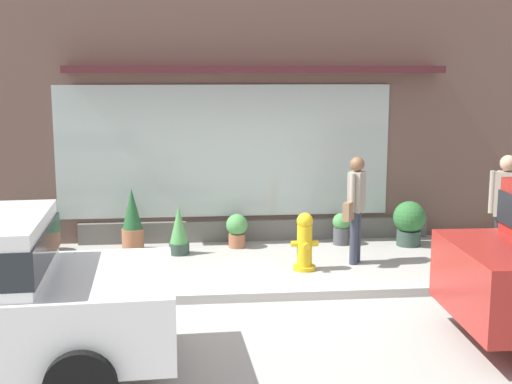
{
  "coord_description": "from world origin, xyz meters",
  "views": [
    {
      "loc": [
        -1.17,
        -8.67,
        2.92
      ],
      "look_at": [
        -0.18,
        1.2,
        1.17
      ],
      "focal_mm": 48.23,
      "sensor_mm": 36.0,
      "label": 1
    }
  ],
  "objects_px": {
    "fire_hydrant": "(305,242)",
    "potted_plant_window_left": "(132,221)",
    "potted_plant_window_center": "(341,228)",
    "potted_plant_by_entrance": "(409,222)",
    "potted_plant_low_front": "(40,234)",
    "pedestrian_with_handbag": "(356,203)",
    "pedestrian_passerby": "(506,205)",
    "potted_plant_window_right": "(179,231)",
    "potted_plant_near_hydrant": "(237,229)"
  },
  "relations": [
    {
      "from": "fire_hydrant",
      "to": "pedestrian_passerby",
      "type": "bearing_deg",
      "value": -10.56
    },
    {
      "from": "potted_plant_low_front",
      "to": "potted_plant_window_center",
      "type": "bearing_deg",
      "value": -0.14
    },
    {
      "from": "potted_plant_window_left",
      "to": "potted_plant_low_front",
      "type": "bearing_deg",
      "value": 178.02
    },
    {
      "from": "potted_plant_window_left",
      "to": "potted_plant_near_hydrant",
      "type": "bearing_deg",
      "value": 0.69
    },
    {
      "from": "potted_plant_window_center",
      "to": "potted_plant_window_left",
      "type": "height_order",
      "value": "potted_plant_window_left"
    },
    {
      "from": "potted_plant_window_left",
      "to": "pedestrian_passerby",
      "type": "bearing_deg",
      "value": -19.51
    },
    {
      "from": "potted_plant_low_front",
      "to": "potted_plant_window_right",
      "type": "bearing_deg",
      "value": -9.36
    },
    {
      "from": "fire_hydrant",
      "to": "potted_plant_low_front",
      "type": "xyz_separation_m",
      "value": [
        -4.12,
        1.45,
        -0.13
      ]
    },
    {
      "from": "fire_hydrant",
      "to": "pedestrian_with_handbag",
      "type": "distance_m",
      "value": 1.01
    },
    {
      "from": "pedestrian_with_handbag",
      "to": "pedestrian_passerby",
      "type": "height_order",
      "value": "pedestrian_passerby"
    },
    {
      "from": "fire_hydrant",
      "to": "potted_plant_low_front",
      "type": "bearing_deg",
      "value": 160.55
    },
    {
      "from": "fire_hydrant",
      "to": "potted_plant_window_left",
      "type": "bearing_deg",
      "value": 151.88
    },
    {
      "from": "potted_plant_near_hydrant",
      "to": "potted_plant_window_left",
      "type": "distance_m",
      "value": 1.73
    },
    {
      "from": "potted_plant_window_center",
      "to": "potted_plant_window_left",
      "type": "distance_m",
      "value": 3.51
    },
    {
      "from": "pedestrian_with_handbag",
      "to": "potted_plant_by_entrance",
      "type": "bearing_deg",
      "value": 163.62
    },
    {
      "from": "pedestrian_with_handbag",
      "to": "pedestrian_passerby",
      "type": "distance_m",
      "value": 2.14
    },
    {
      "from": "pedestrian_with_handbag",
      "to": "potted_plant_window_center",
      "type": "bearing_deg",
      "value": -149.45
    },
    {
      "from": "pedestrian_passerby",
      "to": "potted_plant_window_left",
      "type": "height_order",
      "value": "pedestrian_passerby"
    },
    {
      "from": "pedestrian_passerby",
      "to": "potted_plant_window_left",
      "type": "distance_m",
      "value": 5.79
    },
    {
      "from": "pedestrian_passerby",
      "to": "potted_plant_low_front",
      "type": "xyz_separation_m",
      "value": [
        -6.93,
        1.98,
        -0.73
      ]
    },
    {
      "from": "potted_plant_near_hydrant",
      "to": "potted_plant_window_left",
      "type": "height_order",
      "value": "potted_plant_window_left"
    },
    {
      "from": "potted_plant_by_entrance",
      "to": "pedestrian_with_handbag",
      "type": "bearing_deg",
      "value": -139.76
    },
    {
      "from": "pedestrian_with_handbag",
      "to": "potted_plant_window_right",
      "type": "height_order",
      "value": "pedestrian_with_handbag"
    },
    {
      "from": "pedestrian_with_handbag",
      "to": "potted_plant_window_left",
      "type": "height_order",
      "value": "pedestrian_with_handbag"
    },
    {
      "from": "pedestrian_passerby",
      "to": "potted_plant_window_center",
      "type": "xyz_separation_m",
      "value": [
        -1.94,
        1.97,
        -0.75
      ]
    },
    {
      "from": "potted_plant_near_hydrant",
      "to": "potted_plant_window_center",
      "type": "xyz_separation_m",
      "value": [
        1.78,
        0.02,
        -0.02
      ]
    },
    {
      "from": "pedestrian_passerby",
      "to": "potted_plant_window_right",
      "type": "xyz_separation_m",
      "value": [
        -4.68,
        1.61,
        -0.65
      ]
    },
    {
      "from": "pedestrian_passerby",
      "to": "potted_plant_window_right",
      "type": "relative_size",
      "value": 2.2
    },
    {
      "from": "potted_plant_window_right",
      "to": "potted_plant_window_left",
      "type": "bearing_deg",
      "value": 157.2
    },
    {
      "from": "fire_hydrant",
      "to": "potted_plant_window_center",
      "type": "height_order",
      "value": "fire_hydrant"
    },
    {
      "from": "fire_hydrant",
      "to": "potted_plant_near_hydrant",
      "type": "distance_m",
      "value": 1.69
    },
    {
      "from": "potted_plant_by_entrance",
      "to": "potted_plant_window_right",
      "type": "bearing_deg",
      "value": -177.38
    },
    {
      "from": "potted_plant_window_right",
      "to": "potted_plant_low_front",
      "type": "bearing_deg",
      "value": 170.64
    },
    {
      "from": "potted_plant_window_right",
      "to": "potted_plant_low_front",
      "type": "distance_m",
      "value": 2.29
    },
    {
      "from": "potted_plant_by_entrance",
      "to": "potted_plant_window_left",
      "type": "distance_m",
      "value": 4.63
    },
    {
      "from": "pedestrian_with_handbag",
      "to": "potted_plant_window_left",
      "type": "relative_size",
      "value": 1.59
    },
    {
      "from": "pedestrian_with_handbag",
      "to": "potted_plant_window_right",
      "type": "xyz_separation_m",
      "value": [
        -2.68,
        0.82,
        -0.57
      ]
    },
    {
      "from": "potted_plant_window_left",
      "to": "potted_plant_by_entrance",
      "type": "bearing_deg",
      "value": -1.77
    },
    {
      "from": "fire_hydrant",
      "to": "pedestrian_with_handbag",
      "type": "bearing_deg",
      "value": 17.43
    },
    {
      "from": "pedestrian_passerby",
      "to": "potted_plant_window_right",
      "type": "distance_m",
      "value": 4.99
    },
    {
      "from": "potted_plant_window_left",
      "to": "potted_plant_window_center",
      "type": "bearing_deg",
      "value": 0.65
    },
    {
      "from": "fire_hydrant",
      "to": "potted_plant_window_right",
      "type": "xyz_separation_m",
      "value": [
        -1.86,
        1.08,
        -0.04
      ]
    },
    {
      "from": "fire_hydrant",
      "to": "pedestrian_passerby",
      "type": "distance_m",
      "value": 2.93
    },
    {
      "from": "potted_plant_by_entrance",
      "to": "potted_plant_low_front",
      "type": "relative_size",
      "value": 1.29
    },
    {
      "from": "potted_plant_window_center",
      "to": "potted_plant_window_left",
      "type": "bearing_deg",
      "value": -179.35
    },
    {
      "from": "fire_hydrant",
      "to": "potted_plant_low_front",
      "type": "height_order",
      "value": "fire_hydrant"
    },
    {
      "from": "fire_hydrant",
      "to": "potted_plant_window_center",
      "type": "relative_size",
      "value": 1.6
    },
    {
      "from": "pedestrian_passerby",
      "to": "potted_plant_low_front",
      "type": "distance_m",
      "value": 7.24
    },
    {
      "from": "pedestrian_with_handbag",
      "to": "potted_plant_near_hydrant",
      "type": "height_order",
      "value": "pedestrian_with_handbag"
    },
    {
      "from": "potted_plant_window_right",
      "to": "potted_plant_window_center",
      "type": "bearing_deg",
      "value": 7.47
    }
  ]
}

